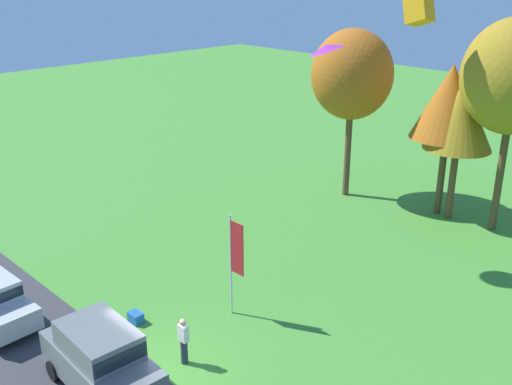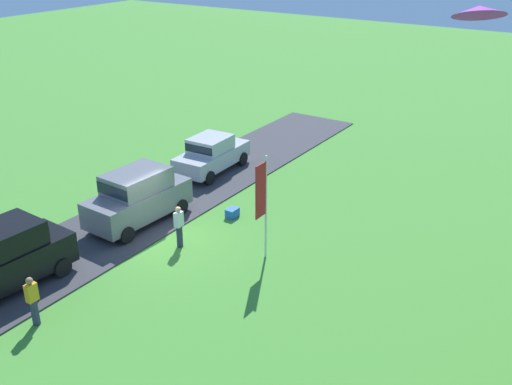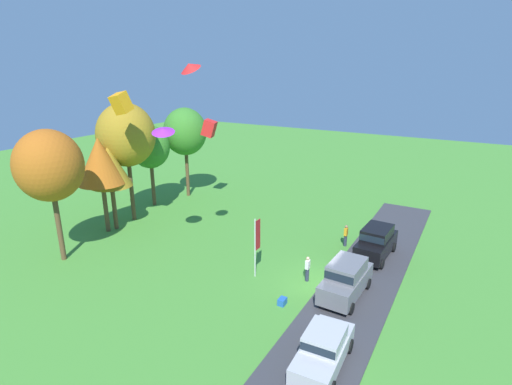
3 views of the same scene
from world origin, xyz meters
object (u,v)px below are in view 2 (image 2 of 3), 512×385
at_px(car_suv_mid_row, 138,195).
at_px(person_beside_suv, 33,301).
at_px(car_suv_near_entrance, 3,256).
at_px(person_on_lawn, 179,226).
at_px(flag_banner, 262,197).
at_px(kite_delta_trailing_tail, 479,11).
at_px(car_sedan_by_flagpole, 211,153).
at_px(cooler_box, 232,213).

xyz_separation_m(car_suv_mid_row, person_beside_suv, (6.94, 2.16, -0.42)).
bearing_deg(car_suv_near_entrance, car_suv_mid_row, 176.96).
bearing_deg(person_on_lawn, flag_banner, 106.09).
xyz_separation_m(person_beside_suv, flag_banner, (-7.25, 3.76, 1.71)).
distance_m(car_suv_mid_row, car_suv_near_entrance, 6.15).
distance_m(car_suv_near_entrance, kite_delta_trailing_tail, 16.71).
height_order(car_sedan_by_flagpole, car_suv_near_entrance, car_suv_near_entrance).
distance_m(car_suv_near_entrance, cooler_box, 9.38).
bearing_deg(cooler_box, flag_banner, 52.66).
height_order(car_suv_mid_row, flag_banner, flag_banner).
relative_size(person_beside_suv, flag_banner, 0.42).
relative_size(flag_banner, cooler_box, 7.29).
distance_m(car_sedan_by_flagpole, kite_delta_trailing_tail, 16.19).
bearing_deg(car_suv_mid_row, person_beside_suv, 17.24).
distance_m(person_on_lawn, flag_banner, 3.75).
bearing_deg(car_suv_mid_row, flag_banner, 92.96).
xyz_separation_m(car_sedan_by_flagpole, kite_delta_trailing_tail, (4.71, 13.09, 8.28)).
bearing_deg(car_sedan_by_flagpole, car_suv_near_entrance, 2.62).
relative_size(person_on_lawn, kite_delta_trailing_tail, 1.15).
bearing_deg(person_beside_suv, car_sedan_by_flagpole, -166.95).
height_order(car_suv_mid_row, car_suv_near_entrance, same).
relative_size(person_beside_suv, person_on_lawn, 1.00).
height_order(person_beside_suv, person_on_lawn, same).
bearing_deg(car_suv_near_entrance, person_on_lawn, 151.23).
xyz_separation_m(person_on_lawn, cooler_box, (-3.20, 0.23, -0.68)).
height_order(car_suv_near_entrance, cooler_box, car_suv_near_entrance).
bearing_deg(car_suv_mid_row, kite_delta_trailing_tail, 96.89).
bearing_deg(flag_banner, cooler_box, -127.34).
distance_m(person_beside_suv, cooler_box, 9.58).
bearing_deg(car_suv_mid_row, car_suv_near_entrance, -3.04).
relative_size(person_on_lawn, flag_banner, 0.42).
relative_size(person_beside_suv, cooler_box, 3.05).
bearing_deg(flag_banner, car_sedan_by_flagpole, -130.84).
bearing_deg(cooler_box, car_suv_mid_row, -48.61).
bearing_deg(car_suv_mid_row, person_on_lawn, 77.07).
xyz_separation_m(car_suv_near_entrance, person_beside_suv, (0.80, 2.48, -0.42)).
relative_size(car_suv_near_entrance, person_beside_suv, 2.75).
distance_m(person_on_lawn, kite_delta_trailing_tail, 12.88).
relative_size(car_sedan_by_flagpole, car_suv_mid_row, 0.95).
height_order(person_on_lawn, kite_delta_trailing_tail, kite_delta_trailing_tail).
xyz_separation_m(car_suv_mid_row, car_suv_near_entrance, (6.14, -0.33, 0.00)).
xyz_separation_m(cooler_box, kite_delta_trailing_tail, (1.11, 9.27, 9.13)).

